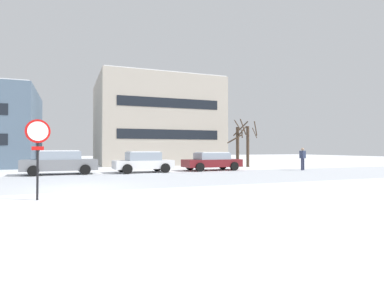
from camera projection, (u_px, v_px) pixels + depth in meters
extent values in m
plane|color=white|center=(79.00, 189.00, 13.03)|extent=(120.00, 120.00, 0.00)
cube|color=silver|center=(77.00, 181.00, 15.91)|extent=(80.00, 8.17, 0.00)
cylinder|color=black|center=(38.00, 166.00, 10.26)|extent=(0.07, 0.19, 2.15)
cylinder|color=red|center=(38.00, 131.00, 10.27)|extent=(0.74, 0.19, 0.76)
cylinder|color=white|center=(38.00, 131.00, 10.26)|extent=(0.61, 0.16, 0.62)
cube|color=red|center=(38.00, 148.00, 10.27)|extent=(0.36, 0.10, 0.12)
cylinder|color=white|center=(38.00, 130.00, 10.28)|extent=(0.41, 0.12, 0.42)
cube|color=slate|center=(60.00, 165.00, 20.22)|extent=(4.56, 1.92, 0.68)
cube|color=#8C99A8|center=(60.00, 155.00, 20.23)|extent=(2.54, 1.68, 0.52)
cube|color=white|center=(60.00, 151.00, 20.23)|extent=(2.31, 1.55, 0.06)
cylinder|color=black|center=(83.00, 168.00, 21.60)|extent=(0.65, 0.25, 0.64)
cylinder|color=black|center=(85.00, 170.00, 20.01)|extent=(0.65, 0.25, 0.64)
cylinder|color=black|center=(35.00, 169.00, 20.42)|extent=(0.65, 0.25, 0.64)
cylinder|color=black|center=(33.00, 171.00, 18.83)|extent=(0.65, 0.25, 0.64)
cube|color=white|center=(143.00, 164.00, 21.86)|extent=(4.03, 1.94, 0.57)
cube|color=#8C99A8|center=(143.00, 156.00, 21.87)|extent=(2.25, 1.71, 0.55)
cube|color=white|center=(143.00, 152.00, 21.87)|extent=(2.04, 1.58, 0.06)
cylinder|color=black|center=(157.00, 167.00, 23.20)|extent=(0.65, 0.25, 0.64)
cylinder|color=black|center=(165.00, 168.00, 21.56)|extent=(0.65, 0.25, 0.64)
cylinder|color=black|center=(122.00, 168.00, 22.16)|extent=(0.65, 0.25, 0.64)
cylinder|color=black|center=(127.00, 169.00, 20.52)|extent=(0.65, 0.25, 0.64)
cube|color=maroon|center=(212.00, 163.00, 24.00)|extent=(4.42, 1.92, 0.56)
cube|color=#8C99A8|center=(212.00, 156.00, 24.01)|extent=(2.46, 1.68, 0.49)
cube|color=white|center=(212.00, 152.00, 24.01)|extent=(2.24, 1.55, 0.06)
cylinder|color=black|center=(223.00, 165.00, 25.37)|extent=(0.65, 0.25, 0.64)
cylinder|color=black|center=(234.00, 166.00, 23.77)|extent=(0.65, 0.25, 0.64)
cylinder|color=black|center=(190.00, 166.00, 24.23)|extent=(0.65, 0.25, 0.64)
cylinder|color=black|center=(200.00, 167.00, 22.63)|extent=(0.65, 0.25, 0.64)
cylinder|color=#2D334C|center=(303.00, 164.00, 24.29)|extent=(0.14, 0.14, 0.90)
cylinder|color=#2D334C|center=(302.00, 164.00, 24.01)|extent=(0.14, 0.14, 0.90)
cube|color=#2D3856|center=(303.00, 155.00, 24.16)|extent=(0.29, 0.41, 0.57)
sphere|color=tan|center=(303.00, 149.00, 24.16)|extent=(0.22, 0.22, 0.22)
cylinder|color=#423326|center=(238.00, 147.00, 29.28)|extent=(0.29, 0.29, 3.59)
cylinder|color=#423326|center=(241.00, 129.00, 29.92)|extent=(1.01, 1.27, 1.36)
cylinder|color=#423326|center=(238.00, 125.00, 29.04)|extent=(0.59, 0.38, 0.97)
cylinder|color=#423326|center=(234.00, 139.00, 29.96)|extent=(1.45, 0.25, 0.86)
cylinder|color=#423326|center=(248.00, 147.00, 28.57)|extent=(0.27, 0.27, 3.62)
cylinder|color=#423326|center=(241.00, 132.00, 29.11)|extent=(1.43, 0.66, 1.19)
cylinder|color=#423326|center=(242.00, 134.00, 28.65)|extent=(0.60, 0.98, 0.81)
cylinder|color=#423326|center=(243.00, 127.00, 28.42)|extent=(0.11, 1.03, 1.48)
cylinder|color=#423326|center=(255.00, 133.00, 28.29)|extent=(1.03, 0.91, 0.87)
cylinder|color=#423326|center=(256.00, 129.00, 28.36)|extent=(1.02, 1.17, 1.22)
cube|color=#B2A899|center=(155.00, 123.00, 35.54)|extent=(12.31, 11.48, 8.91)
cube|color=white|center=(155.00, 83.00, 35.60)|extent=(12.06, 11.25, 0.10)
cube|color=black|center=(170.00, 134.00, 30.14)|extent=(9.84, 0.04, 0.90)
cube|color=black|center=(170.00, 103.00, 30.18)|extent=(9.84, 0.04, 0.90)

